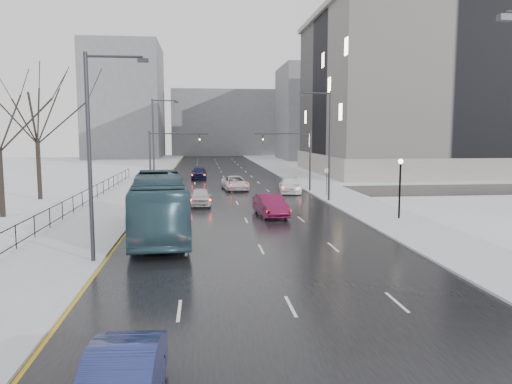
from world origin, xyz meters
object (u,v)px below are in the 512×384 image
object	(u,v)px
streetlight_l_far	(155,139)
sedan_center_near	(201,197)
lamppost_r_mid	(400,180)
mast_signal_left	(161,154)
bus	(159,205)
sedan_right_far	(290,185)
mast_signal_right	(300,153)
sedan_right_near	(271,205)
streetlight_r_mid	(327,140)
sedan_center_far	(199,173)
sedan_right_cross	(235,183)
tree_park_d	(3,218)
tree_park_e	(40,200)
sedan_left_near	(121,384)
no_uturn_sign	(327,173)
streetlight_l_near	(94,147)

from	to	relation	value
streetlight_l_far	sedan_center_near	distance (m)	14.89
lamppost_r_mid	mast_signal_left	xyz separation A→B (m)	(-18.33, 18.00, 1.16)
bus	sedan_right_far	size ratio (longest dim) A/B	2.50
mast_signal_right	sedan_right_near	bearing A→B (deg)	-109.12
streetlight_l_far	streetlight_r_mid	bearing A→B (deg)	-36.30
lamppost_r_mid	bus	world-z (taller)	lamppost_r_mid
lamppost_r_mid	sedan_right_near	xyz separation A→B (m)	(-9.01, 2.61, -2.08)
lamppost_r_mid	sedan_center_far	world-z (taller)	lamppost_r_mid
sedan_center_far	sedan_right_cross	bearing A→B (deg)	-72.24
sedan_right_near	sedan_center_far	bearing A→B (deg)	93.11
tree_park_d	sedan_right_far	bearing A→B (deg)	28.60
lamppost_r_mid	sedan_right_cross	xyz separation A→B (m)	(-10.50, 20.29, -2.15)
sedan_right_cross	tree_park_d	bearing A→B (deg)	-144.06
mast_signal_right	sedan_center_near	world-z (taller)	mast_signal_right
tree_park_e	streetlight_r_mid	bearing A→B (deg)	-8.63
sedan_right_near	sedan_center_near	bearing A→B (deg)	123.41
streetlight_l_far	sedan_left_near	bearing A→B (deg)	-86.00
streetlight_r_mid	bus	world-z (taller)	streetlight_r_mid
sedan_right_near	mast_signal_left	bearing A→B (deg)	114.36
no_uturn_sign	sedan_right_far	xyz separation A→B (m)	(-3.14, 3.01, -1.49)
mast_signal_left	tree_park_d	bearing A→B (deg)	-126.80
tree_park_d	streetlight_l_far	xyz separation A→B (m)	(9.63, 18.00, 5.62)
tree_park_d	streetlight_l_far	bearing A→B (deg)	61.85
bus	sedan_center_far	distance (m)	37.53
tree_park_e	mast_signal_right	distance (m)	26.16
mast_signal_right	bus	xyz separation A→B (m)	(-13.10, -21.48, -2.20)
tree_park_d	streetlight_r_mid	xyz separation A→B (m)	(25.97, 6.00, 5.62)
sedan_right_near	sedan_right_far	world-z (taller)	sedan_right_near
sedan_left_near	streetlight_r_mid	bearing A→B (deg)	70.69
bus	sedan_center_far	size ratio (longest dim) A/B	2.64
sedan_center_near	sedan_right_near	world-z (taller)	sedan_right_near
sedan_center_near	streetlight_l_near	bearing A→B (deg)	-103.92
streetlight_l_far	no_uturn_sign	xyz separation A→B (m)	(17.37, -8.00, -3.32)
streetlight_l_far	sedan_left_near	distance (m)	45.93
streetlight_r_mid	sedan_right_near	bearing A→B (deg)	-129.87
mast_signal_left	sedan_right_cross	size ratio (longest dim) A/B	1.19
streetlight_r_mid	sedan_right_cross	size ratio (longest dim) A/B	1.83
tree_park_d	mast_signal_right	xyz separation A→B (m)	(25.13, 14.00, 4.11)
streetlight_r_mid	sedan_center_near	world-z (taller)	streetlight_r_mid
no_uturn_sign	sedan_right_near	bearing A→B (deg)	-122.32
sedan_right_cross	no_uturn_sign	bearing A→B (deg)	-41.58
tree_park_d	sedan_center_far	size ratio (longest dim) A/B	2.47
mast_signal_left	sedan_right_cross	distance (m)	8.80
mast_signal_left	sedan_right_far	xyz separation A→B (m)	(13.39, -0.99, -3.29)
lamppost_r_mid	bus	xyz separation A→B (m)	(-16.77, -3.49, -1.04)
mast_signal_left	no_uturn_sign	xyz separation A→B (m)	(16.53, -4.00, -1.81)
sedan_left_near	sedan_right_far	size ratio (longest dim) A/B	0.86
tree_park_e	mast_signal_right	bearing A→B (deg)	8.90
sedan_center_near	sedan_center_far	bearing A→B (deg)	91.31
sedan_right_cross	streetlight_r_mid	bearing A→B (deg)	-59.03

